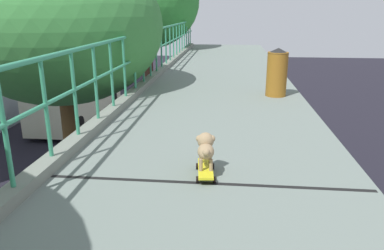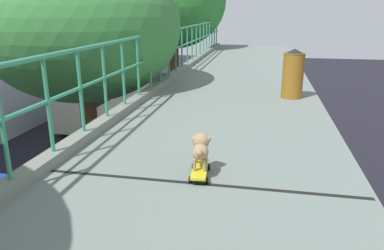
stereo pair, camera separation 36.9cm
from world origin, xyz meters
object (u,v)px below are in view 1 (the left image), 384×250
Objects in this scene: toy_skateboard at (205,169)px; city_bus at (80,93)px; car_grey_fifth at (55,183)px; litter_bin at (277,72)px; small_dog at (206,147)px.

city_bus is at bearing 116.01° from toy_skateboard.
city_bus is at bearing 107.43° from car_grey_fifth.
toy_skateboard is (10.44, -21.39, 4.11)m from city_bus.
litter_bin is at bearing -56.62° from city_bus.
toy_skateboard is at bearing -54.55° from car_grey_fifth.
litter_bin reaches higher than car_grey_fifth.
toy_skateboard is 1.25× the size of small_dog.
car_grey_fifth is 9.40× the size of small_dog.
car_grey_fifth is 12.57m from toy_skateboard.
litter_bin reaches higher than city_bus.
small_dog is (6.66, -9.29, 5.33)m from car_grey_fifth.
city_bus is at bearing 123.38° from litter_bin.
litter_bin is (7.79, -5.52, 5.51)m from car_grey_fifth.
toy_skateboard is at bearing -106.38° from litter_bin.
toy_skateboard is 0.23m from small_dog.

